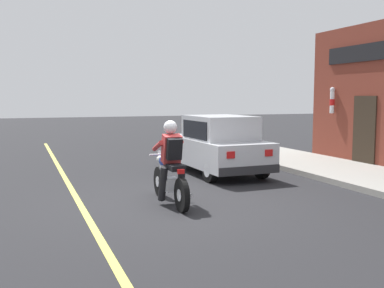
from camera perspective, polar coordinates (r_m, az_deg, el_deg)
ground_plane at (r=8.78m, az=-1.67°, el=-7.59°), size 80.00×80.00×0.00m
sidewalk_curb at (r=13.87m, az=15.19°, el=-2.50°), size 2.60×22.00×0.14m
lane_stripe at (r=11.29m, az=-15.51°, el=-4.74°), size 0.12×19.80×0.01m
motorcycle_with_rider at (r=8.65m, az=-2.76°, el=-3.22°), size 0.56×2.02×1.62m
car_hatchback at (r=12.13m, az=3.15°, el=-0.17°), size 1.75×3.82×1.57m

